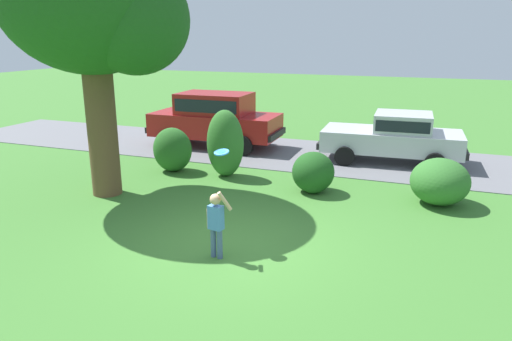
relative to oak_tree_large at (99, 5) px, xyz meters
The scene contains 11 objects.
ground_plane 6.31m from the oak_tree_large, 24.59° to the right, with size 80.00×80.00×0.00m, color #3D752D.
driveway_strip 8.21m from the oak_tree_large, 54.35° to the left, with size 28.00×4.40×0.02m, color slate.
oak_tree_large is the anchor object (origin of this frame).
shrub_near_tree 4.52m from the oak_tree_large, 80.91° to the left, with size 1.15×1.00×1.29m.
shrub_centre_left 4.75m from the oak_tree_large, 49.61° to the left, with size 1.06×0.87×1.89m.
shrub_centre 6.47m from the oak_tree_large, 21.63° to the left, with size 1.07×1.08×1.04m.
shrub_centre_right 8.94m from the oak_tree_large, 15.15° to the left, with size 1.36×1.49×1.10m.
parked_sedan 9.26m from the oak_tree_large, 41.94° to the left, with size 4.48×2.26×1.56m.
parked_suv 6.59m from the oak_tree_large, 88.30° to the left, with size 4.74×2.19×1.92m.
child_thrower 6.02m from the oak_tree_large, 30.84° to the right, with size 0.47×0.23×1.29m.
frisbee 5.04m from the oak_tree_large, 24.95° to the right, with size 0.28×0.28×0.10m.
Camera 1 is at (3.46, -7.67, 3.88)m, focal length 33.50 mm.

